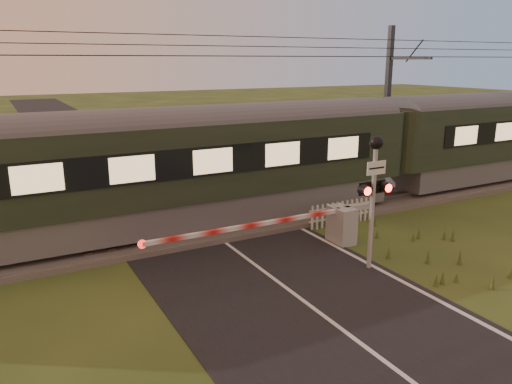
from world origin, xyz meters
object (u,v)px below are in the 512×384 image
crossing_signal (374,179)px  catenary_mast (388,103)px  picket_fence (342,213)px  train (383,146)px  boom_gate (332,224)px

crossing_signal → catenary_mast: catenary_mast is taller
picket_fence → catenary_mast: catenary_mast is taller
crossing_signal → catenary_mast: bearing=45.9°
train → catenary_mast: (2.19, 2.23, 1.41)m
picket_fence → catenary_mast: 7.58m
train → catenary_mast: 3.43m
boom_gate → train: bearing=34.2°
train → picket_fence: 4.21m
train → crossing_signal: size_ratio=11.15×
train → boom_gate: (-4.76, -3.23, -1.50)m
boom_gate → crossing_signal: 2.64m
train → picket_fence: bearing=-150.5°
train → picket_fence: size_ratio=15.14×
boom_gate → catenary_mast: size_ratio=1.06×
train → boom_gate: bearing=-145.8°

